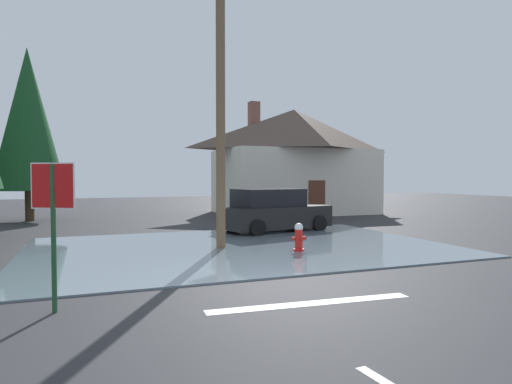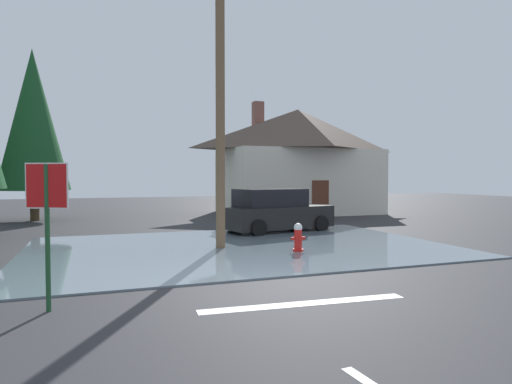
{
  "view_description": "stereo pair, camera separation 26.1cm",
  "coord_description": "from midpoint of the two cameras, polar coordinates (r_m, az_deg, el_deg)",
  "views": [
    {
      "loc": [
        -3.29,
        -8.09,
        2.22
      ],
      "look_at": [
        1.72,
        5.03,
        1.72
      ],
      "focal_mm": 31.05,
      "sensor_mm": 36.0,
      "label": 1
    },
    {
      "loc": [
        -3.04,
        -8.18,
        2.22
      ],
      "look_at": [
        1.72,
        5.03,
        1.72
      ],
      "focal_mm": 31.05,
      "sensor_mm": 36.0,
      "label": 2
    }
  ],
  "objects": [
    {
      "name": "utility_pole",
      "position": [
        13.64,
        -5.14,
        11.07
      ],
      "size": [
        1.6,
        0.28,
        8.38
      ],
      "color": "brown",
      "rests_on": "ground"
    },
    {
      "name": "house",
      "position": [
        26.88,
        4.62,
        4.21
      ],
      "size": [
        9.5,
        6.21,
        6.73
      ],
      "color": "silver",
      "rests_on": "ground"
    },
    {
      "name": "pine_tree_mid_left",
      "position": [
        24.75,
        -27.57,
        8.3
      ],
      "size": [
        3.41,
        3.41,
        8.53
      ],
      "color": "#4C3823",
      "rests_on": "ground"
    },
    {
      "name": "fire_hydrant",
      "position": [
        13.01,
        4.97,
        -5.92
      ],
      "size": [
        0.43,
        0.37,
        0.86
      ],
      "color": "red",
      "rests_on": "ground"
    },
    {
      "name": "stop_sign_near",
      "position": [
        7.91,
        -25.54,
        -1.58
      ],
      "size": [
        0.67,
        0.36,
        2.44
      ],
      "color": "#1E4C28",
      "rests_on": "ground"
    },
    {
      "name": "ground_plane",
      "position": [
        9.02,
        0.36,
        -12.54
      ],
      "size": [
        80.0,
        80.0,
        0.1
      ],
      "primitive_type": "cube",
      "color": "#2D2D30"
    },
    {
      "name": "lane_stop_bar",
      "position": [
        8.0,
        6.24,
        -14.05
      ],
      "size": [
        3.78,
        0.55,
        0.01
      ],
      "primitive_type": "cube",
      "rotation": [
        0.0,
        0.0,
        -0.07
      ],
      "color": "silver",
      "rests_on": "ground"
    },
    {
      "name": "flood_puddle",
      "position": [
        13.88,
        -2.5,
        -7.07
      ],
      "size": [
        12.65,
        8.53,
        0.04
      ],
      "primitive_type": "cube",
      "color": "slate",
      "rests_on": "ground"
    },
    {
      "name": "parked_car",
      "position": [
        17.74,
        1.87,
        -2.5
      ],
      "size": [
        4.66,
        2.78,
        1.72
      ],
      "color": "black",
      "rests_on": "ground"
    }
  ]
}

